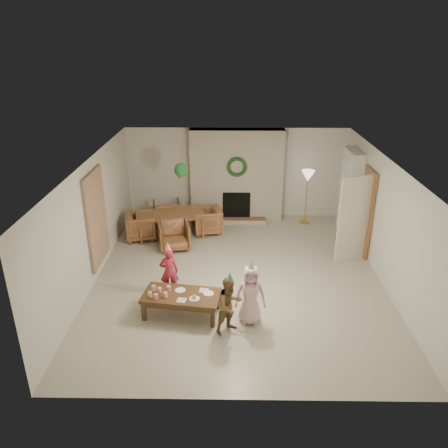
{
  "coord_description": "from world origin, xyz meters",
  "views": [
    {
      "loc": [
        -0.17,
        -8.33,
        4.8
      ],
      "look_at": [
        -0.3,
        0.4,
        1.05
      ],
      "focal_mm": 35.71,
      "sensor_mm": 36.0,
      "label": 1
    }
  ],
  "objects_px": {
    "coffee_table_top": "(181,296)",
    "child_pink": "(250,295)",
    "dining_chair_right": "(207,220)",
    "dining_chair_near": "(174,236)",
    "child_red": "(169,272)",
    "dining_table": "(171,225)",
    "dining_chair_left": "(141,226)",
    "dining_chair_far": "(167,213)",
    "child_plaid": "(230,305)"
  },
  "relations": [
    {
      "from": "dining_chair_far",
      "to": "child_pink",
      "type": "height_order",
      "value": "child_pink"
    },
    {
      "from": "dining_chair_right",
      "to": "child_pink",
      "type": "distance_m",
      "value": 4.05
    },
    {
      "from": "coffee_table_top",
      "to": "dining_chair_far",
      "type": "bearing_deg",
      "value": 109.46
    },
    {
      "from": "child_red",
      "to": "child_plaid",
      "type": "bearing_deg",
      "value": 127.29
    },
    {
      "from": "dining_chair_near",
      "to": "dining_chair_far",
      "type": "relative_size",
      "value": 1.0
    },
    {
      "from": "child_red",
      "to": "child_pink",
      "type": "height_order",
      "value": "child_pink"
    },
    {
      "from": "dining_chair_near",
      "to": "child_pink",
      "type": "distance_m",
      "value": 3.44
    },
    {
      "from": "dining_table",
      "to": "dining_chair_right",
      "type": "height_order",
      "value": "dining_chair_right"
    },
    {
      "from": "dining_chair_right",
      "to": "child_pink",
      "type": "bearing_deg",
      "value": 0.35
    },
    {
      "from": "dining_table",
      "to": "child_red",
      "type": "distance_m",
      "value": 2.82
    },
    {
      "from": "dining_chair_far",
      "to": "dining_chair_left",
      "type": "distance_m",
      "value": 1.06
    },
    {
      "from": "coffee_table_top",
      "to": "dining_table",
      "type": "bearing_deg",
      "value": 108.9
    },
    {
      "from": "dining_chair_left",
      "to": "dining_chair_near",
      "type": "bearing_deg",
      "value": -135.0
    },
    {
      "from": "dining_chair_near",
      "to": "coffee_table_top",
      "type": "relative_size",
      "value": 0.52
    },
    {
      "from": "coffee_table_top",
      "to": "child_plaid",
      "type": "relative_size",
      "value": 1.33
    },
    {
      "from": "dining_chair_far",
      "to": "child_pink",
      "type": "relative_size",
      "value": 0.65
    },
    {
      "from": "dining_chair_right",
      "to": "coffee_table_top",
      "type": "height_order",
      "value": "dining_chair_right"
    },
    {
      "from": "child_pink",
      "to": "dining_chair_left",
      "type": "bearing_deg",
      "value": 126.14
    },
    {
      "from": "dining_table",
      "to": "child_red",
      "type": "relative_size",
      "value": 1.7
    },
    {
      "from": "dining_table",
      "to": "dining_chair_left",
      "type": "height_order",
      "value": "dining_chair_left"
    },
    {
      "from": "coffee_table_top",
      "to": "child_red",
      "type": "bearing_deg",
      "value": 122.27
    },
    {
      "from": "dining_chair_near",
      "to": "dining_chair_left",
      "type": "relative_size",
      "value": 1.0
    },
    {
      "from": "dining_chair_near",
      "to": "child_red",
      "type": "height_order",
      "value": "child_red"
    },
    {
      "from": "dining_chair_far",
      "to": "child_red",
      "type": "distance_m",
      "value": 3.56
    },
    {
      "from": "dining_chair_near",
      "to": "dining_chair_left",
      "type": "bearing_deg",
      "value": 135.0
    },
    {
      "from": "dining_chair_right",
      "to": "child_red",
      "type": "distance_m",
      "value": 3.07
    },
    {
      "from": "child_plaid",
      "to": "dining_chair_far",
      "type": "bearing_deg",
      "value": 72.59
    },
    {
      "from": "dining_chair_far",
      "to": "dining_chair_right",
      "type": "xyz_separation_m",
      "value": [
        1.09,
        -0.51,
        0.0
      ]
    },
    {
      "from": "dining_chair_near",
      "to": "dining_chair_right",
      "type": "distance_m",
      "value": 1.2
    },
    {
      "from": "dining_chair_near",
      "to": "dining_chair_far",
      "type": "distance_m",
      "value": 1.5
    },
    {
      "from": "coffee_table_top",
      "to": "child_pink",
      "type": "xyz_separation_m",
      "value": [
        1.25,
        -0.21,
        0.16
      ]
    },
    {
      "from": "dining_table",
      "to": "dining_chair_left",
      "type": "xyz_separation_m",
      "value": [
        -0.73,
        -0.18,
        0.03
      ]
    },
    {
      "from": "dining_chair_far",
      "to": "dining_chair_right",
      "type": "bearing_deg",
      "value": 141.34
    },
    {
      "from": "dining_table",
      "to": "child_pink",
      "type": "relative_size",
      "value": 1.53
    },
    {
      "from": "dining_chair_left",
      "to": "dining_chair_right",
      "type": "height_order",
      "value": "same"
    },
    {
      "from": "dining_chair_far",
      "to": "child_plaid",
      "type": "xyz_separation_m",
      "value": [
        1.7,
        -4.7,
        0.19
      ]
    },
    {
      "from": "coffee_table_top",
      "to": "child_pink",
      "type": "relative_size",
      "value": 1.25
    },
    {
      "from": "dining_chair_far",
      "to": "child_red",
      "type": "relative_size",
      "value": 0.72
    },
    {
      "from": "dining_table",
      "to": "child_plaid",
      "type": "relative_size",
      "value": 1.63
    },
    {
      "from": "dining_chair_far",
      "to": "child_pink",
      "type": "xyz_separation_m",
      "value": [
        2.07,
        -4.43,
        0.23
      ]
    },
    {
      "from": "dining_table",
      "to": "child_pink",
      "type": "bearing_deg",
      "value": -76.61
    },
    {
      "from": "dining_table",
      "to": "child_red",
      "type": "xyz_separation_m",
      "value": [
        0.33,
        -2.79,
        0.2
      ]
    },
    {
      "from": "dining_chair_far",
      "to": "dining_table",
      "type": "bearing_deg",
      "value": 90.0
    },
    {
      "from": "child_red",
      "to": "dining_chair_near",
      "type": "bearing_deg",
      "value": -93.58
    },
    {
      "from": "dining_chair_right",
      "to": "dining_table",
      "type": "bearing_deg",
      "value": -90.0
    },
    {
      "from": "coffee_table_top",
      "to": "child_plaid",
      "type": "xyz_separation_m",
      "value": [
        0.88,
        -0.48,
        0.13
      ]
    },
    {
      "from": "dining_chair_near",
      "to": "dining_chair_far",
      "type": "height_order",
      "value": "same"
    },
    {
      "from": "dining_chair_left",
      "to": "dining_chair_right",
      "type": "bearing_deg",
      "value": -90.0
    },
    {
      "from": "dining_chair_left",
      "to": "child_red",
      "type": "distance_m",
      "value": 2.83
    },
    {
      "from": "dining_chair_near",
      "to": "child_plaid",
      "type": "height_order",
      "value": "child_plaid"
    }
  ]
}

